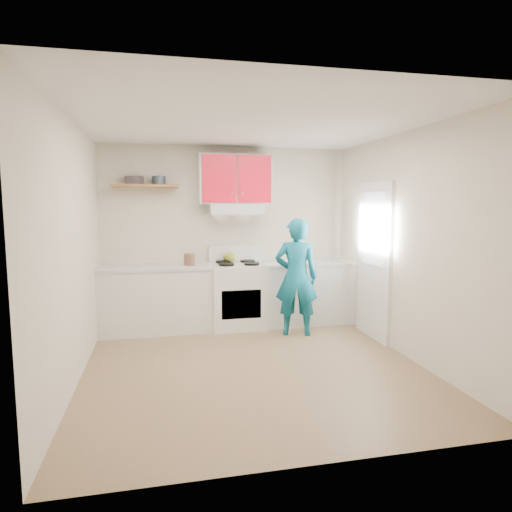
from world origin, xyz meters
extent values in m
plane|color=brown|center=(0.00, 0.00, 0.00)|extent=(3.80, 3.80, 0.00)
cube|color=white|center=(0.00, 0.00, 2.60)|extent=(3.60, 3.80, 0.04)
cube|color=beige|center=(0.00, 1.90, 1.30)|extent=(3.60, 0.04, 2.60)
cube|color=beige|center=(0.00, -1.90, 1.30)|extent=(3.60, 0.04, 2.60)
cube|color=beige|center=(-1.80, 0.00, 1.30)|extent=(0.04, 3.80, 2.60)
cube|color=beige|center=(1.80, 0.00, 1.30)|extent=(0.04, 3.80, 2.60)
cube|color=white|center=(1.78, 0.70, 1.02)|extent=(0.05, 0.85, 2.05)
cube|color=white|center=(1.75, 0.70, 1.45)|extent=(0.01, 0.55, 0.95)
cube|color=silver|center=(-1.04, 1.60, 0.45)|extent=(1.52, 0.60, 0.90)
cube|color=silver|center=(1.14, 1.60, 0.45)|extent=(1.32, 0.60, 0.90)
cube|color=white|center=(0.10, 1.57, 0.46)|extent=(0.76, 0.65, 0.92)
cube|color=silver|center=(0.10, 1.68, 1.70)|extent=(0.76, 0.44, 0.15)
cube|color=red|center=(0.10, 1.73, 2.12)|extent=(1.02, 0.33, 0.70)
cube|color=brown|center=(-1.15, 1.75, 2.02)|extent=(0.90, 0.30, 0.04)
cube|color=#453D44|center=(-1.30, 1.78, 2.09)|extent=(0.25, 0.21, 0.11)
cylinder|color=#333D4C|center=(-0.97, 1.76, 2.10)|extent=(0.23, 0.23, 0.12)
ellipsoid|color=olive|center=(0.02, 1.76, 1.00)|extent=(0.23, 0.23, 0.15)
cylinder|color=brown|center=(-0.58, 1.58, 0.99)|extent=(0.15, 0.15, 0.18)
cube|color=olive|center=(0.71, 1.55, 0.91)|extent=(0.35, 0.28, 0.02)
cube|color=red|center=(1.53, 1.54, 0.90)|extent=(0.36, 0.32, 0.01)
imported|color=#0D6078|center=(0.81, 1.03, 0.79)|extent=(0.66, 0.53, 1.59)
camera|label=1|loc=(-0.96, -4.55, 1.77)|focal=30.80mm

